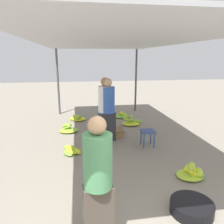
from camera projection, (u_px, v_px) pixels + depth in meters
name	position (u px, v px, depth m)	size (l,w,h in m)	color
canopy_post_back_left	(58.00, 82.00, 8.72)	(0.08, 0.08, 2.60)	#4C4C51
canopy_post_back_right	(136.00, 81.00, 9.21)	(0.08, 0.08, 2.60)	#4C4C51
canopy_tarp	(112.00, 42.00, 5.17)	(3.61, 7.66, 0.04)	#B2B2B7
vendor_foreground	(98.00, 180.00, 2.60)	(0.38, 0.38, 1.63)	#4C4238
stool	(148.00, 134.00, 5.68)	(0.34, 0.34, 0.42)	#384C84
basin_black	(192.00, 207.00, 3.25)	(0.64, 0.64, 0.18)	black
banana_pile_left_0	(71.00, 150.00, 5.29)	(0.50, 0.56, 0.19)	#8ABB33
banana_pile_left_1	(68.00, 129.00, 6.83)	(0.58, 0.53, 0.26)	#83B935
banana_pile_left_2	(78.00, 118.00, 8.04)	(0.58, 0.52, 0.22)	#AAC82E
banana_pile_right_0	(131.00, 122.00, 7.53)	(0.72, 0.53, 0.37)	#81B835
banana_pile_right_1	(122.00, 116.00, 8.46)	(0.58, 0.56, 0.24)	#AFCA2D
banana_pile_right_2	(191.00, 172.00, 4.21)	(0.58, 0.46, 0.28)	#ACC92D
crate_near	(114.00, 132.00, 6.52)	(0.53, 0.53, 0.18)	#9E7A4C
shopper_walking_mid	(108.00, 109.00, 5.90)	(0.45, 0.45, 1.74)	#2D2D33
shopper_walking_far	(105.00, 109.00, 5.94)	(0.42, 0.42, 1.75)	#384766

